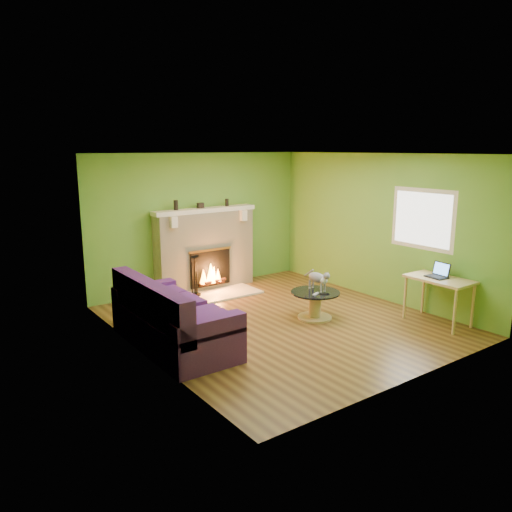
{
  "coord_description": "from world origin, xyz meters",
  "views": [
    {
      "loc": [
        -4.7,
        -5.85,
        2.69
      ],
      "look_at": [
        -0.18,
        0.4,
        1.01
      ],
      "focal_mm": 35.0,
      "sensor_mm": 36.0,
      "label": 1
    }
  ],
  "objects_px": {
    "coffee_table": "(315,303)",
    "cat": "(317,280)",
    "sofa": "(170,320)",
    "desk": "(440,284)"
  },
  "relations": [
    {
      "from": "cat",
      "to": "desk",
      "type": "bearing_deg",
      "value": -44.31
    },
    {
      "from": "coffee_table",
      "to": "desk",
      "type": "relative_size",
      "value": 0.8
    },
    {
      "from": "sofa",
      "to": "desk",
      "type": "xyz_separation_m",
      "value": [
        3.81,
        -1.59,
        0.27
      ]
    },
    {
      "from": "sofa",
      "to": "coffee_table",
      "type": "xyz_separation_m",
      "value": [
        2.4,
        -0.31,
        -0.12
      ]
    },
    {
      "from": "desk",
      "to": "cat",
      "type": "distance_m",
      "value": 1.88
    },
    {
      "from": "coffee_table",
      "to": "cat",
      "type": "distance_m",
      "value": 0.37
    },
    {
      "from": "desk",
      "to": "cat",
      "type": "relative_size",
      "value": 1.78
    },
    {
      "from": "sofa",
      "to": "coffee_table",
      "type": "distance_m",
      "value": 2.43
    },
    {
      "from": "sofa",
      "to": "coffee_table",
      "type": "relative_size",
      "value": 2.74
    },
    {
      "from": "coffee_table",
      "to": "cat",
      "type": "xyz_separation_m",
      "value": [
        0.08,
        0.05,
        0.36
      ]
    }
  ]
}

